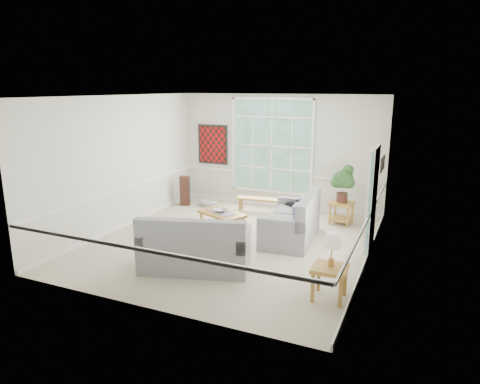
{
  "coord_description": "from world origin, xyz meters",
  "views": [
    {
      "loc": [
        3.57,
        -7.68,
        3.18
      ],
      "look_at": [
        0.1,
        0.2,
        1.05
      ],
      "focal_mm": 32.0,
      "sensor_mm": 36.0,
      "label": 1
    }
  ],
  "objects_px": {
    "loveseat_right": "(291,217)",
    "end_table": "(341,213)",
    "loveseat_front": "(195,241)",
    "side_table": "(329,283)",
    "coffee_table": "(222,221)"
  },
  "relations": [
    {
      "from": "end_table",
      "to": "coffee_table",
      "type": "bearing_deg",
      "value": -147.28
    },
    {
      "from": "loveseat_right",
      "to": "end_table",
      "type": "xyz_separation_m",
      "value": [
        0.78,
        1.53,
        -0.24
      ]
    },
    {
      "from": "loveseat_front",
      "to": "end_table",
      "type": "relative_size",
      "value": 3.6
    },
    {
      "from": "loveseat_right",
      "to": "end_table",
      "type": "bearing_deg",
      "value": 58.17
    },
    {
      "from": "loveseat_right",
      "to": "side_table",
      "type": "relative_size",
      "value": 3.5
    },
    {
      "from": "end_table",
      "to": "loveseat_right",
      "type": "bearing_deg",
      "value": -117.05
    },
    {
      "from": "loveseat_right",
      "to": "loveseat_front",
      "type": "bearing_deg",
      "value": -122.49
    },
    {
      "from": "loveseat_right",
      "to": "end_table",
      "type": "height_order",
      "value": "loveseat_right"
    },
    {
      "from": "loveseat_right",
      "to": "end_table",
      "type": "distance_m",
      "value": 1.74
    },
    {
      "from": "coffee_table",
      "to": "loveseat_front",
      "type": "bearing_deg",
      "value": -52.98
    },
    {
      "from": "loveseat_front",
      "to": "coffee_table",
      "type": "height_order",
      "value": "loveseat_front"
    },
    {
      "from": "loveseat_right",
      "to": "loveseat_front",
      "type": "distance_m",
      "value": 2.38
    },
    {
      "from": "loveseat_right",
      "to": "side_table",
      "type": "height_order",
      "value": "loveseat_right"
    },
    {
      "from": "loveseat_front",
      "to": "end_table",
      "type": "xyz_separation_m",
      "value": [
        1.89,
        3.65,
        -0.25
      ]
    },
    {
      "from": "loveseat_right",
      "to": "coffee_table",
      "type": "relative_size",
      "value": 1.7
    }
  ]
}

